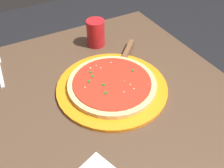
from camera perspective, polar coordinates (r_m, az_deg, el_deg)
restaurant_table at (r=0.95m, az=-1.85°, el=-8.08°), size 0.84×0.85×0.77m
serving_plate at (r=0.83m, az=0.00°, el=-0.71°), size 0.37×0.37×0.01m
pizza at (r=0.82m, az=-0.00°, el=0.09°), size 0.29×0.29×0.02m
pizza_server at (r=0.95m, az=3.08°, el=6.51°), size 0.19×0.18×0.01m
cup_tall_drink at (r=1.02m, az=-3.75°, el=11.62°), size 0.07×0.07×0.11m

